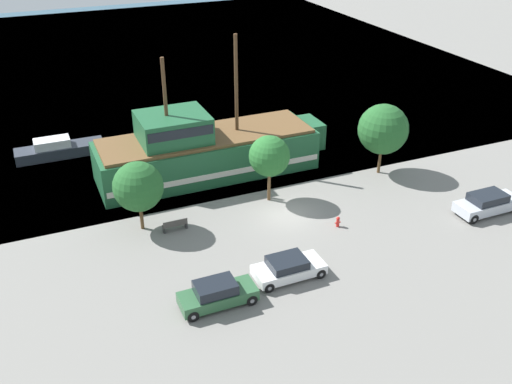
# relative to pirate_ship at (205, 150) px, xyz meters

# --- Properties ---
(ground_plane) EXTENTS (160.00, 160.00, 0.00)m
(ground_plane) POSITION_rel_pirate_ship_xyz_m (3.11, -8.59, -2.05)
(ground_plane) COLOR gray
(water_surface) EXTENTS (80.00, 80.00, 0.00)m
(water_surface) POSITION_rel_pirate_ship_xyz_m (3.11, 35.41, -2.05)
(water_surface) COLOR #33566B
(water_surface) RESTS_ON ground
(pirate_ship) EXTENTS (18.74, 5.61, 10.99)m
(pirate_ship) POSITION_rel_pirate_ship_xyz_m (0.00, 0.00, 0.00)
(pirate_ship) COLOR #1E5633
(pirate_ship) RESTS_ON water_surface
(moored_boat_dockside) EXTENTS (7.38, 2.01, 1.65)m
(moored_boat_dockside) POSITION_rel_pirate_ship_xyz_m (-10.56, 8.14, -1.42)
(moored_boat_dockside) COLOR #2D333D
(moored_boat_dockside) RESTS_ON water_surface
(parked_car_curb_front) EXTENTS (4.92, 1.90, 1.54)m
(parked_car_curb_front) POSITION_rel_pirate_ship_xyz_m (16.51, -13.88, -1.28)
(parked_car_curb_front) COLOR #B7BCC6
(parked_car_curb_front) RESTS_ON ground_plane
(parked_car_curb_mid) EXTENTS (4.27, 1.98, 1.33)m
(parked_car_curb_mid) POSITION_rel_pirate_ship_xyz_m (0.11, -15.12, -1.38)
(parked_car_curb_mid) COLOR white
(parked_car_curb_mid) RESTS_ON ground_plane
(parked_car_curb_rear) EXTENTS (4.36, 1.78, 1.53)m
(parked_car_curb_rear) POSITION_rel_pirate_ship_xyz_m (-4.66, -15.87, -1.30)
(parked_car_curb_rear) COLOR #2D5B38
(parked_car_curb_rear) RESTS_ON ground_plane
(fire_hydrant) EXTENTS (0.42, 0.25, 0.76)m
(fire_hydrant) POSITION_rel_pirate_ship_xyz_m (5.74, -11.34, -1.63)
(fire_hydrant) COLOR red
(fire_hydrant) RESTS_ON ground_plane
(bench_promenade_east) EXTENTS (1.68, 0.45, 0.85)m
(bench_promenade_east) POSITION_rel_pirate_ship_xyz_m (-4.68, -7.43, -1.61)
(bench_promenade_east) COLOR #4C4742
(bench_promenade_east) RESTS_ON ground_plane
(tree_row_east) EXTENTS (3.36, 3.36, 4.92)m
(tree_row_east) POSITION_rel_pirate_ship_xyz_m (-6.67, -6.28, 1.19)
(tree_row_east) COLOR brown
(tree_row_east) RESTS_ON ground_plane
(tree_row_mideast) EXTENTS (2.98, 2.98, 5.09)m
(tree_row_mideast) POSITION_rel_pirate_ship_xyz_m (2.93, -6.05, 1.55)
(tree_row_mideast) COLOR brown
(tree_row_mideast) RESTS_ON ground_plane
(tree_row_midwest) EXTENTS (3.98, 3.98, 5.78)m
(tree_row_midwest) POSITION_rel_pirate_ship_xyz_m (13.03, -5.41, 1.74)
(tree_row_midwest) COLOR brown
(tree_row_midwest) RESTS_ON ground_plane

